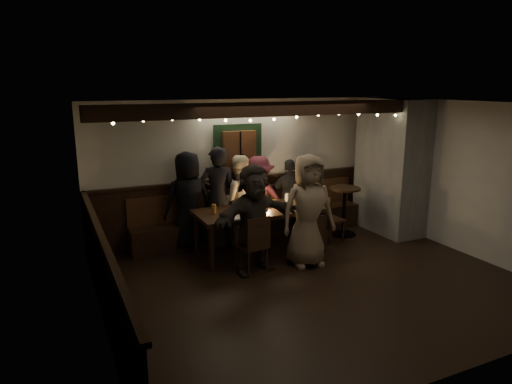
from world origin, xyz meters
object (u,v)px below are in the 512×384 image
high_top (344,205)px  chair_end (328,216)px  dining_table (261,213)px  person_f (254,219)px  chair_near_left (255,241)px  person_c (238,200)px  person_g (308,211)px  person_d (258,198)px  chair_near_right (310,236)px  person_a (188,201)px  person_b (218,197)px  person_e (290,198)px

high_top → chair_end: bearing=-157.4°
dining_table → person_f: (-0.43, -0.66, 0.13)m
chair_near_left → chair_end: (1.82, 0.75, -0.02)m
dining_table → chair_end: size_ratio=2.51×
dining_table → high_top: size_ratio=2.37×
person_c → person_g: bearing=126.0°
high_top → person_d: (-1.59, 0.50, 0.19)m
person_d → person_f: size_ratio=0.92×
chair_near_right → chair_end: size_ratio=0.94×
dining_table → person_a: size_ratio=1.28×
person_a → person_b: (0.53, -0.06, 0.03)m
person_d → person_e: size_ratio=1.06×
person_c → person_d: 0.43m
chair_near_left → person_c: 1.48m
chair_end → person_c: 1.68m
person_f → person_d: bearing=50.5°
chair_near_right → person_d: bearing=98.8°
person_f → chair_near_right: bearing=-17.8°
person_e → person_f: (-1.36, -1.31, 0.11)m
dining_table → chair_end: dining_table is taller
chair_end → person_e: 0.82m
chair_near_right → person_d: 1.54m
chair_near_left → chair_end: 1.97m
chair_near_left → high_top: 2.53m
person_f → person_g: size_ratio=0.94×
chair_near_left → high_top: (2.34, 0.96, 0.08)m
high_top → person_a: 3.00m
chair_near_left → person_g: 0.99m
dining_table → chair_near_left: size_ratio=2.44×
person_b → person_g: bearing=145.7°
person_a → person_f: size_ratio=1.02×
person_c → person_g: person_g is taller
person_c → person_e: bearing=-167.6°
person_b → person_c: 0.40m
chair_near_right → dining_table: bearing=124.9°
person_e → person_c: bearing=17.0°
dining_table → high_top: (1.89, 0.23, -0.13)m
person_b → person_g: person_g is taller
person_d → person_f: person_f is taller
dining_table → person_e: (0.93, 0.66, 0.01)m
person_f → person_g: (0.89, -0.11, 0.05)m
chair_near_left → person_a: 1.64m
chair_near_right → person_b: 1.84m
dining_table → chair_end: (1.38, 0.02, -0.23)m
chair_end → person_f: (-1.81, -0.67, 0.36)m
person_d → person_g: bearing=116.6°
person_e → person_g: bearing=90.1°
chair_near_left → person_g: (0.91, -0.03, 0.39)m
dining_table → person_g: bearing=-58.7°
chair_end → person_d: size_ratio=0.56×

